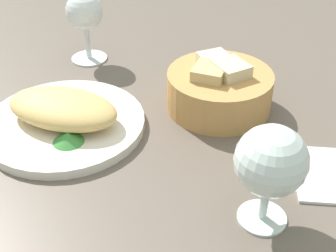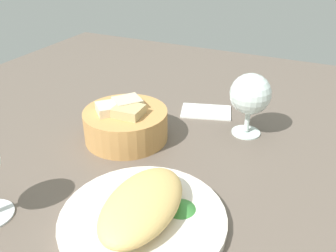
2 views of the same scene
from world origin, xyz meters
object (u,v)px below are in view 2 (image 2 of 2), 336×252
at_px(plate, 143,219).
at_px(folded_napkin, 206,111).
at_px(bread_basket, 126,123).
at_px(wine_glass_near, 250,96).

relative_size(plate, folded_napkin, 2.14).
height_order(plate, bread_basket, bread_basket).
bearing_deg(plate, wine_glass_near, -11.96).
bearing_deg(plate, folded_napkin, 6.09).
bearing_deg(folded_napkin, bread_basket, 42.08).
distance_m(bread_basket, folded_napkin, 0.20).
distance_m(plate, bread_basket, 0.24).
distance_m(plate, folded_napkin, 0.37).
distance_m(plate, wine_glass_near, 0.33).
bearing_deg(plate, bread_basket, 36.84).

